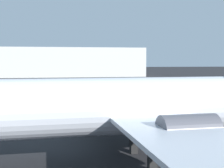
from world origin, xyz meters
TOP-DOWN VIEW (x-y plane):
  - airplane_at_gate at (3.61, 11.36)m, footprint 39.02×24.97m
  - terminal_building at (-12.44, 128.85)m, footprint 91.81×27.66m

SIDE VIEW (x-z plane):
  - airplane_at_gate at x=3.61m, z-range -2.23..9.61m
  - terminal_building at x=-12.44m, z-range 0.00..11.57m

